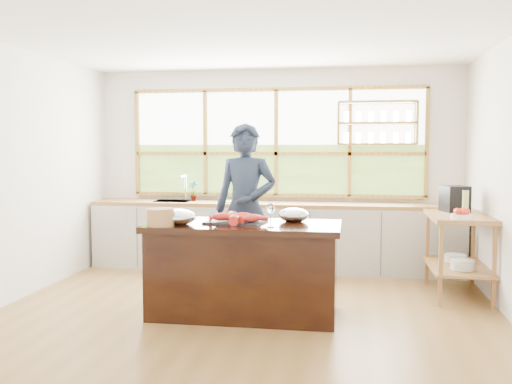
% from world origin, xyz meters
% --- Properties ---
extents(ground_plane, '(5.00, 5.00, 0.00)m').
position_xyz_m(ground_plane, '(0.00, 0.00, 0.00)').
color(ground_plane, olive).
extents(room_shell, '(5.02, 4.52, 2.71)m').
position_xyz_m(room_shell, '(0.02, 0.51, 1.75)').
color(room_shell, silver).
rests_on(room_shell, ground_plane).
extents(back_counter, '(4.90, 0.63, 0.90)m').
position_xyz_m(back_counter, '(-0.02, 1.94, 0.45)').
color(back_counter, beige).
rests_on(back_counter, ground_plane).
extents(right_shelf_unit, '(0.62, 1.10, 0.90)m').
position_xyz_m(right_shelf_unit, '(2.19, 0.89, 0.60)').
color(right_shelf_unit, '#A2713A').
rests_on(right_shelf_unit, ground_plane).
extents(island, '(1.85, 0.90, 0.90)m').
position_xyz_m(island, '(0.00, -0.20, 0.45)').
color(island, black).
rests_on(island, ground_plane).
extents(cook, '(0.73, 0.52, 1.90)m').
position_xyz_m(cook, '(-0.14, 0.62, 0.95)').
color(cook, '#1C2639').
rests_on(cook, ground_plane).
extents(potted_plant, '(0.17, 0.15, 0.28)m').
position_xyz_m(potted_plant, '(-1.12, 2.00, 1.04)').
color(potted_plant, slate).
rests_on(potted_plant, back_counter).
extents(cutting_board, '(0.46, 0.39, 0.01)m').
position_xyz_m(cutting_board, '(-0.53, 1.94, 0.91)').
color(cutting_board, '#62CD52').
rests_on(cutting_board, back_counter).
extents(espresso_machine, '(0.33, 0.34, 0.30)m').
position_xyz_m(espresso_machine, '(2.19, 1.19, 1.05)').
color(espresso_machine, black).
rests_on(espresso_machine, right_shelf_unit).
extents(wine_bottle, '(0.07, 0.07, 0.27)m').
position_xyz_m(wine_bottle, '(2.24, 0.84, 1.04)').
color(wine_bottle, '#A6B65B').
rests_on(wine_bottle, right_shelf_unit).
extents(fruit_bowl, '(0.22, 0.22, 0.11)m').
position_xyz_m(fruit_bowl, '(2.14, 0.50, 0.95)').
color(fruit_bowl, silver).
rests_on(fruit_bowl, right_shelf_unit).
extents(slate_board, '(0.60, 0.47, 0.02)m').
position_xyz_m(slate_board, '(-0.09, -0.18, 0.91)').
color(slate_board, black).
rests_on(slate_board, island).
extents(lobster_pile, '(0.52, 0.48, 0.08)m').
position_xyz_m(lobster_pile, '(-0.07, -0.21, 0.96)').
color(lobster_pile, red).
rests_on(lobster_pile, slate_board).
extents(mixing_bowl_left, '(0.33, 0.33, 0.16)m').
position_xyz_m(mixing_bowl_left, '(-0.61, -0.37, 0.97)').
color(mixing_bowl_left, silver).
rests_on(mixing_bowl_left, island).
extents(mixing_bowl_right, '(0.30, 0.30, 0.14)m').
position_xyz_m(mixing_bowl_right, '(0.46, 0.02, 0.96)').
color(mixing_bowl_right, silver).
rests_on(mixing_bowl_right, island).
extents(wine_glass, '(0.08, 0.08, 0.22)m').
position_xyz_m(wine_glass, '(0.29, -0.42, 1.06)').
color(wine_glass, white).
rests_on(wine_glass, island).
extents(wicker_basket, '(0.25, 0.25, 0.16)m').
position_xyz_m(wicker_basket, '(-0.74, -0.51, 0.98)').
color(wicker_basket, '#A97145').
rests_on(wicker_basket, island).
extents(parchment_roll, '(0.23, 0.30, 0.08)m').
position_xyz_m(parchment_roll, '(-0.80, 0.02, 0.94)').
color(parchment_roll, silver).
rests_on(parchment_roll, island).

